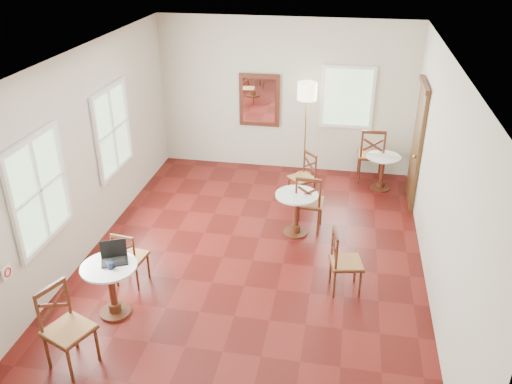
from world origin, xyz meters
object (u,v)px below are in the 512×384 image
chair_mid_a (309,202)px  laptop (114,256)px  navy_mug (111,266)px  cafe_table_mid (296,210)px  chair_near_b (67,328)px  chair_mid_b (344,262)px  cafe_table_near (112,284)px  water_glass (106,266)px  chair_near_a (130,257)px  power_adapter (75,331)px  chair_back_a (371,155)px  mouse (112,260)px  cafe_table_back (382,169)px  floor_lamp (307,98)px  chair_back_b (303,177)px

chair_mid_a → laptop: size_ratio=2.43×
laptop → navy_mug: 0.19m
cafe_table_mid → chair_near_b: chair_near_b is taller
chair_near_b → laptop: chair_near_b is taller
chair_mid_b → laptop: bearing=95.8°
cafe_table_near → water_glass: bearing=-88.0°
chair_near_a → power_adapter: chair_near_a is taller
chair_back_a → mouse: size_ratio=12.41×
cafe_table_near → chair_mid_a: (2.25, 2.57, 0.04)m
cafe_table_back → floor_lamp: floor_lamp is taller
cafe_table_near → cafe_table_back: cafe_table_near is taller
cafe_table_mid → laptop: (-2.06, -2.24, 0.35)m
chair_near_b → chair_back_b: chair_near_b is taller
laptop → power_adapter: bearing=-147.8°
navy_mug → chair_back_a: bearing=55.5°
chair_mid_b → chair_back_a: size_ratio=0.83×
chair_back_a → laptop: size_ratio=2.69×
chair_mid_b → laptop: size_ratio=2.24×
cafe_table_near → floor_lamp: bearing=66.9°
cafe_table_mid → mouse: mouse is taller
chair_mid_b → laptop: (-2.85, -0.88, 0.34)m
cafe_table_back → chair_mid_b: (-0.61, -3.28, 0.04)m
cafe_table_near → laptop: 0.37m
cafe_table_near → mouse: 0.32m
cafe_table_mid → chair_near_b: (-2.20, -3.28, 0.06)m
floor_lamp → power_adapter: floor_lamp is taller
floor_lamp → power_adapter: size_ratio=21.60×
cafe_table_back → chair_mid_b: 3.33m
chair_back_a → floor_lamp: floor_lamp is taller
cafe_table_back → chair_mid_a: 2.12m
chair_back_b → floor_lamp: size_ratio=0.47×
mouse → chair_mid_b: bearing=21.2°
cafe_table_back → chair_back_b: 1.58m
floor_lamp → laptop: floor_lamp is taller
cafe_table_near → power_adapter: size_ratio=8.48×
chair_near_a → chair_mid_b: 2.92m
chair_back_a → floor_lamp: (-1.28, 0.03, 1.05)m
chair_near_a → chair_near_b: size_ratio=0.83×
floor_lamp → navy_mug: 5.14m
water_glass → mouse: bearing=92.5°
chair_back_b → power_adapter: (-2.41, -4.03, -0.42)m
cafe_table_back → chair_near_b: (-3.60, -5.19, 0.09)m
chair_near_a → power_adapter: (-0.32, -1.09, -0.40)m
cafe_table_mid → laptop: bearing=-132.6°
chair_mid_a → chair_mid_b: bearing=114.4°
cafe_table_mid → chair_mid_b: chair_mid_b is taller
chair_back_a → power_adapter: 6.23m
cafe_table_back → chair_mid_a: size_ratio=0.68×
chair_mid_b → floor_lamp: size_ratio=0.49×
chair_back_b → chair_mid_a: bearing=-32.5°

